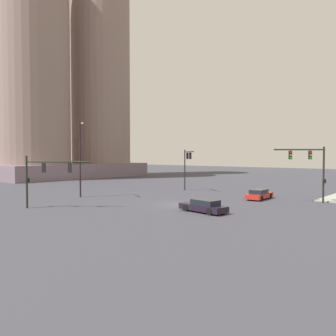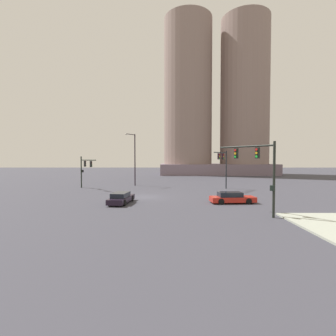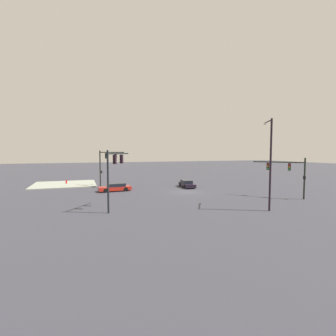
% 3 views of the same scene
% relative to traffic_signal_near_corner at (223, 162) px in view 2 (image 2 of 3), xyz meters
% --- Properties ---
extents(ground_plane, '(222.47, 222.47, 0.00)m').
position_rel_traffic_signal_near_corner_xyz_m(ground_plane, '(-11.60, -8.10, -4.39)').
color(ground_plane, '#3A3943').
extents(traffic_signal_near_corner, '(2.77, 3.71, 6.17)m').
position_rel_traffic_signal_near_corner_xyz_m(traffic_signal_near_corner, '(0.00, 0.00, 0.00)').
color(traffic_signal_near_corner, black).
rests_on(traffic_signal_near_corner, ground).
extents(traffic_signal_opposite_side, '(3.64, 4.65, 6.27)m').
position_rel_traffic_signal_near_corner_xyz_m(traffic_signal_opposite_side, '(-0.90, -18.13, -0.05)').
color(traffic_signal_opposite_side, black).
rests_on(traffic_signal_opposite_side, ground).
extents(traffic_signal_cross_street, '(4.07, 5.29, 5.26)m').
position_rel_traffic_signal_near_corner_xyz_m(traffic_signal_cross_street, '(-22.29, 0.82, -0.79)').
color(traffic_signal_cross_street, black).
rests_on(traffic_signal_cross_street, ground).
extents(streetlamp_curved_arm, '(1.55, 2.69, 9.33)m').
position_rel_traffic_signal_near_corner_xyz_m(streetlamp_curved_arm, '(-14.96, 5.30, 1.01)').
color(streetlamp_curved_arm, black).
rests_on(streetlamp_curved_arm, ground).
extents(highrise_twin_tower, '(35.24, 17.14, 48.97)m').
position_rel_traffic_signal_near_corner_xyz_m(highrise_twin_tower, '(6.43, 40.44, 19.62)').
color(highrise_twin_tower, slate).
rests_on(highrise_twin_tower, ground).
extents(sedan_car_approaching, '(2.28, 4.94, 1.21)m').
position_rel_traffic_signal_near_corner_xyz_m(sedan_car_approaching, '(-13.80, -12.60, -3.81)').
color(sedan_car_approaching, black).
rests_on(sedan_car_approaching, ground).
extents(sedan_car_waiting_far, '(4.94, 2.10, 1.21)m').
position_rel_traffic_signal_near_corner_xyz_m(sedan_car_waiting_far, '(-1.73, -12.38, -3.81)').
color(sedan_car_waiting_far, red).
rests_on(sedan_car_waiting_far, ground).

